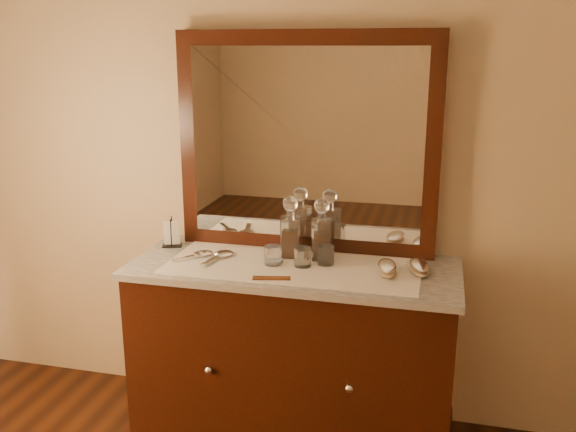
% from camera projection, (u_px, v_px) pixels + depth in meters
% --- Properties ---
extents(dresser_cabinet, '(1.40, 0.55, 0.82)m').
position_uv_depth(dresser_cabinet, '(293.00, 356.00, 2.82)').
color(dresser_cabinet, black).
rests_on(dresser_cabinet, floor).
extents(dresser_plinth, '(1.46, 0.59, 0.08)m').
position_uv_depth(dresser_plinth, '(293.00, 426.00, 2.92)').
color(dresser_plinth, black).
rests_on(dresser_plinth, floor).
extents(knob_left, '(0.04, 0.04, 0.04)m').
position_uv_depth(knob_left, '(209.00, 370.00, 2.62)').
color(knob_left, silver).
rests_on(knob_left, dresser_cabinet).
extents(knob_right, '(0.04, 0.04, 0.04)m').
position_uv_depth(knob_right, '(349.00, 388.00, 2.48)').
color(knob_right, silver).
rests_on(knob_right, dresser_cabinet).
extents(marble_top, '(1.44, 0.59, 0.03)m').
position_uv_depth(marble_top, '(293.00, 268.00, 2.71)').
color(marble_top, silver).
rests_on(marble_top, dresser_cabinet).
extents(mirror_frame, '(1.20, 0.08, 1.00)m').
position_uv_depth(mirror_frame, '(306.00, 144.00, 2.81)').
color(mirror_frame, black).
rests_on(mirror_frame, marble_top).
extents(mirror_glass, '(1.06, 0.01, 0.86)m').
position_uv_depth(mirror_glass, '(305.00, 145.00, 2.77)').
color(mirror_glass, white).
rests_on(mirror_glass, marble_top).
extents(lace_runner, '(1.10, 0.45, 0.00)m').
position_uv_depth(lace_runner, '(292.00, 266.00, 2.69)').
color(lace_runner, white).
rests_on(lace_runner, marble_top).
extents(pin_dish, '(0.09, 0.09, 0.01)m').
position_uv_depth(pin_dish, '(274.00, 261.00, 2.73)').
color(pin_dish, silver).
rests_on(pin_dish, lace_runner).
extents(comb, '(0.16, 0.06, 0.01)m').
position_uv_depth(comb, '(272.00, 278.00, 2.53)').
color(comb, brown).
rests_on(comb, lace_runner).
extents(napkin_rack, '(0.11, 0.08, 0.14)m').
position_uv_depth(napkin_rack, '(172.00, 235.00, 2.95)').
color(napkin_rack, black).
rests_on(napkin_rack, marble_top).
extents(decanter_left, '(0.10, 0.10, 0.28)m').
position_uv_depth(decanter_left, '(291.00, 233.00, 2.78)').
color(decanter_left, brown).
rests_on(decanter_left, lace_runner).
extents(decanter_right, '(0.10, 0.10, 0.28)m').
position_uv_depth(decanter_right, '(321.00, 236.00, 2.75)').
color(decanter_right, brown).
rests_on(decanter_right, lace_runner).
extents(brush_near, '(0.10, 0.19, 0.05)m').
position_uv_depth(brush_near, '(387.00, 268.00, 2.59)').
color(brush_near, '#9B7E5F').
rests_on(brush_near, lace_runner).
extents(brush_far, '(0.12, 0.18, 0.05)m').
position_uv_depth(brush_far, '(419.00, 267.00, 2.60)').
color(brush_far, '#9B7E5F').
rests_on(brush_far, lace_runner).
extents(hand_mirror_outer, '(0.16, 0.19, 0.02)m').
position_uv_depth(hand_mirror_outer, '(200.00, 254.00, 2.81)').
color(hand_mirror_outer, silver).
rests_on(hand_mirror_outer, lace_runner).
extents(hand_mirror_inner, '(0.11, 0.23, 0.02)m').
position_uv_depth(hand_mirror_inner, '(221.00, 255.00, 2.80)').
color(hand_mirror_inner, silver).
rests_on(hand_mirror_inner, lace_runner).
extents(tumblers, '(0.30, 0.13, 0.08)m').
position_uv_depth(tumblers, '(300.00, 256.00, 2.69)').
color(tumblers, white).
rests_on(tumblers, lace_runner).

